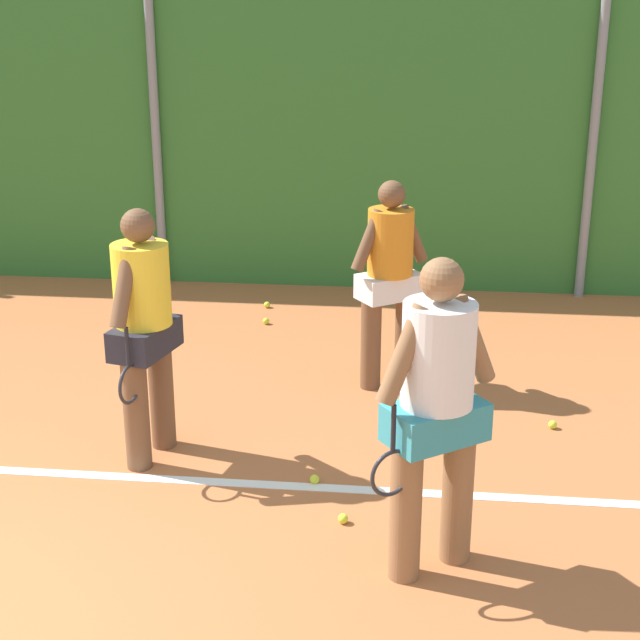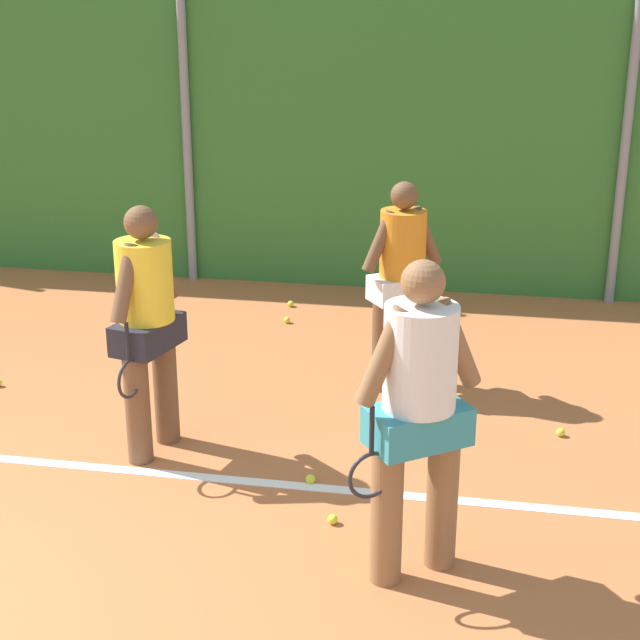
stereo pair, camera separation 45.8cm
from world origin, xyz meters
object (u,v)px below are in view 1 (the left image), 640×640
at_px(player_midcourt, 144,323).
at_px(tennis_ball_1, 368,337).
at_px(player_backcourt_far, 390,273).
at_px(tennis_ball_0, 266,321).
at_px(tennis_ball_4, 315,479).
at_px(player_foreground_near, 436,402).
at_px(tennis_ball_8, 343,519).
at_px(tennis_ball_6, 267,305).
at_px(tennis_ball_3, 553,425).

xyz_separation_m(player_midcourt, tennis_ball_1, (1.43, 2.57, -1.00)).
relative_size(player_backcourt_far, tennis_ball_1, 26.90).
relative_size(tennis_ball_0, tennis_ball_4, 1.00).
relative_size(player_foreground_near, player_midcourt, 1.03).
height_order(player_backcourt_far, tennis_ball_0, player_backcourt_far).
bearing_deg(tennis_ball_8, tennis_ball_4, 116.15).
bearing_deg(player_backcourt_far, player_foreground_near, 62.33).
relative_size(tennis_ball_1, tennis_ball_8, 1.00).
distance_m(player_backcourt_far, tennis_ball_8, 2.51).
distance_m(player_foreground_near, tennis_ball_6, 5.07).
height_order(tennis_ball_0, tennis_ball_6, same).
xyz_separation_m(tennis_ball_4, tennis_ball_6, (-0.94, 3.74, 0.00)).
xyz_separation_m(tennis_ball_0, tennis_ball_1, (1.06, -0.36, 0.00)).
distance_m(player_foreground_near, tennis_ball_0, 4.57).
relative_size(player_foreground_near, tennis_ball_8, 28.84).
xyz_separation_m(player_midcourt, tennis_ball_3, (2.98, 0.78, -1.00)).
height_order(tennis_ball_0, tennis_ball_1, same).
relative_size(player_foreground_near, tennis_ball_3, 28.84).
bearing_deg(player_backcourt_far, tennis_ball_8, 50.23).
distance_m(tennis_ball_0, tennis_ball_3, 3.38).
bearing_deg(player_foreground_near, tennis_ball_3, -151.82).
relative_size(player_foreground_near, tennis_ball_0, 28.84).
height_order(tennis_ball_0, tennis_ball_4, same).
distance_m(player_foreground_near, player_midcourt, 2.35).
xyz_separation_m(player_midcourt, tennis_ball_6, (0.29, 3.45, -1.00)).
xyz_separation_m(player_foreground_near, tennis_ball_6, (-1.73, 4.66, -1.03)).
bearing_deg(tennis_ball_1, player_backcourt_far, -77.44).
distance_m(player_midcourt, tennis_ball_1, 3.11).
height_order(player_foreground_near, tennis_ball_0, player_foreground_near).
relative_size(player_foreground_near, tennis_ball_4, 28.84).
bearing_deg(player_midcourt, tennis_ball_3, 118.72).
relative_size(player_midcourt, tennis_ball_1, 28.02).
xyz_separation_m(player_midcourt, player_backcourt_far, (1.66, 1.54, -0.04)).
height_order(player_midcourt, tennis_ball_6, player_midcourt).
height_order(player_midcourt, tennis_ball_1, player_midcourt).
xyz_separation_m(tennis_ball_1, tennis_ball_3, (1.55, -1.79, 0.00)).
xyz_separation_m(player_foreground_near, tennis_ball_1, (-0.59, 3.77, -1.03)).
relative_size(player_foreground_near, tennis_ball_1, 28.84).
relative_size(player_foreground_near, player_backcourt_far, 1.07).
bearing_deg(tennis_ball_4, tennis_ball_3, 31.39).
height_order(tennis_ball_4, tennis_ball_8, same).
distance_m(player_foreground_near, tennis_ball_3, 2.43).
distance_m(tennis_ball_1, tennis_ball_3, 2.37).
bearing_deg(tennis_ball_4, tennis_ball_1, 86.11).
distance_m(player_midcourt, tennis_ball_8, 1.94).
height_order(tennis_ball_0, tennis_ball_8, same).
xyz_separation_m(tennis_ball_0, tennis_ball_3, (2.61, -2.15, 0.00)).
xyz_separation_m(player_backcourt_far, tennis_ball_1, (-0.23, 1.03, -0.97)).
distance_m(tennis_ball_4, tennis_ball_6, 3.85).
bearing_deg(player_midcourt, tennis_ball_6, -170.80).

